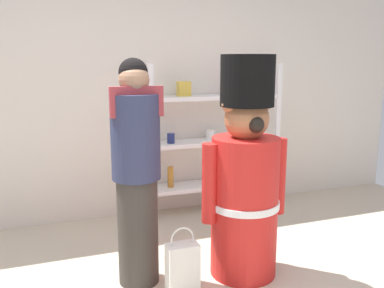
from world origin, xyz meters
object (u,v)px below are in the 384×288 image
at_px(person_shopper, 136,171).
at_px(shopping_bag, 182,269).
at_px(teddy_bear_guard, 245,180).
at_px(merchandise_shelf, 212,139).

xyz_separation_m(person_shopper, shopping_bag, (0.23, -0.29, -0.63)).
bearing_deg(teddy_bear_guard, shopping_bag, -164.16).
bearing_deg(shopping_bag, teddy_bear_guard, 15.84).
height_order(merchandise_shelf, person_shopper, person_shopper).
bearing_deg(person_shopper, shopping_bag, -51.86).
bearing_deg(merchandise_shelf, shopping_bag, -119.17).
bearing_deg(teddy_bear_guard, person_shopper, 169.38).
bearing_deg(shopping_bag, merchandise_shelf, 60.83).
bearing_deg(shopping_bag, person_shopper, 128.14).
distance_m(teddy_bear_guard, shopping_bag, 0.76).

